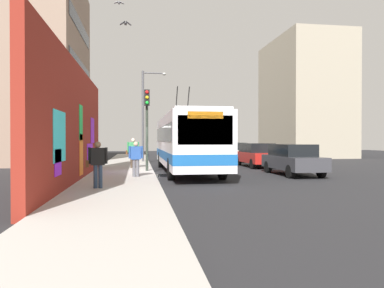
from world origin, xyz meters
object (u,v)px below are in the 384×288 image
Objects in this scene: parked_car_red at (257,154)px; parked_car_silver at (217,150)px; parked_car_champagne at (233,152)px; pedestrian_near_wall at (98,161)px; city_bus at (186,141)px; parked_car_dark_gray at (292,159)px; pedestrian_at_curb at (136,156)px; traffic_light at (147,116)px; street_lamp at (146,110)px; pedestrian_midblock at (133,150)px.

parked_car_red is 12.10m from parked_car_silver.
parked_car_champagne is 2.72× the size of pedestrian_near_wall.
city_bus is 2.57× the size of parked_car_silver.
city_bus is 5.75m from parked_car_dark_gray.
parked_car_dark_gray is 10.37m from pedestrian_near_wall.
pedestrian_at_curb reaches higher than parked_car_silver.
traffic_light reaches higher than pedestrian_at_curb.
parked_car_dark_gray is at bearing 180.00° from parked_car_silver.
street_lamp reaches higher than traffic_light.
parked_car_dark_gray is 7.89m from traffic_light.
pedestrian_at_curb is 3.90m from pedestrian_near_wall.
pedestrian_at_curb is 0.98× the size of pedestrian_near_wall.
pedestrian_at_curb is at bearing 148.05° from parked_car_champagne.
parked_car_dark_gray is at bearing -81.99° from pedestrian_at_curb.
city_bus is at bearing 66.36° from parked_car_dark_gray.
parked_car_red is 9.37m from street_lamp.
parked_car_red is 1.08× the size of traffic_light.
parked_car_champagne is 14.96m from pedestrian_at_curb.
city_bus is 6.72× the size of pedestrian_midblock.
city_bus is 8.15m from pedestrian_near_wall.
street_lamp is (-1.01, 7.25, 3.31)m from parked_car_champagne.
pedestrian_near_wall is 0.91× the size of pedestrian_midblock.
street_lamp reaches higher than pedestrian_near_wall.
pedestrian_near_wall is at bearing 117.60° from parked_car_dark_gray.
parked_car_silver is 20.45m from pedestrian_at_curb.
city_bus reaches higher than parked_car_champagne.
traffic_light is (-9.76, 7.35, 2.22)m from parked_car_champagne.
parked_car_silver is 1.06× the size of traffic_light.
parked_car_red is 2.98× the size of pedestrian_at_curb.
pedestrian_at_curb is 0.23× the size of street_lamp.
pedestrian_midblock is (-7.49, 8.12, 0.35)m from parked_car_champagne.
pedestrian_at_curb is (-6.75, 7.92, 0.23)m from parked_car_red.
pedestrian_midblock is at bearing 18.81° from traffic_light.
parked_car_dark_gray is 13.24m from street_lamp.
city_bus reaches higher than pedestrian_at_curb.
parked_car_dark_gray is 1.02× the size of traffic_light.
city_bus is 2.55m from traffic_light.
street_lamp is (8.30, 2.05, 2.39)m from city_bus.
pedestrian_near_wall is (-4.80, 9.18, 0.24)m from parked_car_dark_gray.
pedestrian_midblock is 0.40× the size of traffic_light.
traffic_light is 8.82m from street_lamp.
street_lamp reaches higher than parked_car_dark_gray.
street_lamp is (-7.17, 7.25, 3.31)m from parked_car_silver.
city_bus reaches higher than pedestrian_midblock.
city_bus reaches higher than parked_car_red.
street_lamp reaches higher than parked_car_red.
street_lamp is at bearing -0.68° from traffic_light.
pedestrian_at_curb is at bearing 141.30° from city_bus.
parked_car_red is at bearing -180.00° from parked_car_champagne.
parked_car_silver is 24.34m from pedestrian_near_wall.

